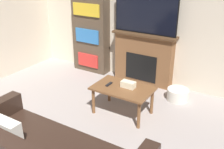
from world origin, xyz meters
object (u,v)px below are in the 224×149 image
at_px(tv, 145,14).
at_px(storage_basket, 178,94).
at_px(bookshelf, 91,35).
at_px(fireplace, 143,58).
at_px(coffee_table, 123,91).

height_order(tv, storage_basket, tv).
bearing_deg(bookshelf, fireplace, 1.06).
bearing_deg(tv, bookshelf, -179.85).
xyz_separation_m(bookshelf, storage_basket, (2.10, -0.34, -0.71)).
xyz_separation_m(coffee_table, storage_basket, (0.61, 0.90, -0.30)).
bearing_deg(coffee_table, bookshelf, 140.27).
distance_m(fireplace, tv, 0.86).
relative_size(tv, storage_basket, 3.29).
bearing_deg(bookshelf, storage_basket, -9.16).
height_order(fireplace, tv, tv).
relative_size(fireplace, storage_basket, 3.39).
xyz_separation_m(fireplace, coffee_table, (0.24, -1.26, -0.11)).
bearing_deg(storage_basket, fireplace, 157.08).
height_order(fireplace, coffee_table, fireplace).
distance_m(tv, storage_basket, 1.56).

